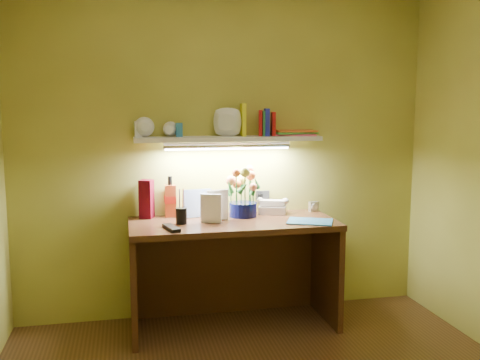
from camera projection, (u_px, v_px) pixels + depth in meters
name	position (u px, v px, depth m)	size (l,w,h in m)	color
desk	(233.00, 274.00, 3.68)	(1.40, 0.60, 0.75)	#381E0F
flower_bouquet	(243.00, 192.00, 3.77)	(0.22, 0.22, 0.34)	#070B3E
telephone	(273.00, 206.00, 3.88)	(0.19, 0.14, 0.12)	beige
desk_clock	(314.00, 206.00, 3.97)	(0.07, 0.04, 0.07)	silver
whisky_bottle	(170.00, 196.00, 3.76)	(0.08, 0.08, 0.29)	#A93A17
whisky_box	(147.00, 199.00, 3.71)	(0.09, 0.09, 0.27)	#540514
pen_cup	(181.00, 210.00, 3.54)	(0.07, 0.07, 0.18)	black
art_card	(198.00, 203.00, 3.76)	(0.20, 0.04, 0.20)	white
tv_remote	(171.00, 228.00, 3.38)	(0.06, 0.20, 0.02)	black
blue_folder	(310.00, 221.00, 3.60)	(0.30, 0.22, 0.01)	teal
desk_book_a	(207.00, 206.00, 3.59)	(0.16, 0.02, 0.21)	white
desk_book_b	(200.00, 208.00, 3.57)	(0.14, 0.01, 0.20)	white
wall_shelf	(228.00, 133.00, 3.73)	(1.31, 0.30, 0.26)	white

